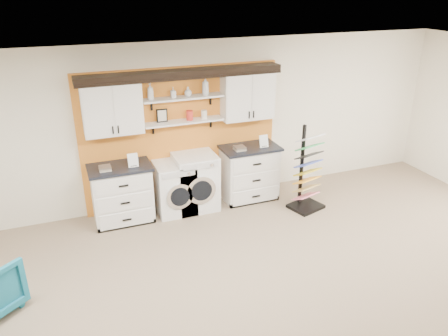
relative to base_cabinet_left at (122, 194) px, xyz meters
name	(u,v)px	position (x,y,z in m)	size (l,w,h in m)	color
ceiling	(314,101)	(1.13, -3.64, 2.32)	(10.00, 10.00, 0.00)	white
wall_back	(181,126)	(1.13, 0.36, 0.92)	(10.00, 10.00, 0.00)	white
accent_panel	(182,137)	(1.13, 0.32, 0.72)	(3.40, 0.07, 2.40)	orange
upper_cabinet_left	(112,108)	(0.00, 0.15, 1.40)	(0.90, 0.35, 0.84)	white
upper_cabinet_right	(247,95)	(2.26, 0.15, 1.40)	(0.90, 0.35, 0.84)	white
shelf_lower	(184,122)	(1.13, 0.16, 1.05)	(1.32, 0.28, 0.03)	white
shelf_upper	(183,98)	(1.13, 0.16, 1.45)	(1.32, 0.28, 0.03)	white
crown_molding	(182,73)	(1.13, 0.17, 1.84)	(3.30, 0.41, 0.13)	black
picture_frame	(162,116)	(0.78, 0.21, 1.17)	(0.18, 0.02, 0.22)	black
canister_red	(190,115)	(1.23, 0.16, 1.14)	(0.11, 0.11, 0.16)	red
canister_cream	(204,114)	(1.48, 0.16, 1.13)	(0.10, 0.10, 0.14)	silver
base_cabinet_left	(122,194)	(0.00, 0.00, 0.00)	(0.99, 0.66, 0.97)	white
base_cabinet_right	(249,173)	(2.26, 0.00, 0.01)	(1.01, 0.66, 0.99)	white
washer	(175,187)	(0.88, 0.00, -0.04)	(0.63, 0.71, 0.88)	white
dryer	(195,182)	(1.25, 0.00, 0.01)	(0.70, 0.71, 0.98)	white
sample_rack	(307,182)	(3.02, -0.70, 0.00)	(0.64, 0.58, 1.48)	black
soap_bottle_a	(150,92)	(0.61, 0.16, 1.59)	(0.10, 0.10, 0.26)	silver
soap_bottle_b	(173,93)	(0.97, 0.16, 1.54)	(0.07, 0.08, 0.17)	silver
soap_bottle_c	(188,92)	(1.22, 0.16, 1.54)	(0.12, 0.12, 0.15)	silver
soap_bottle_d	(205,86)	(1.51, 0.16, 1.61)	(0.11, 0.11, 0.29)	silver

